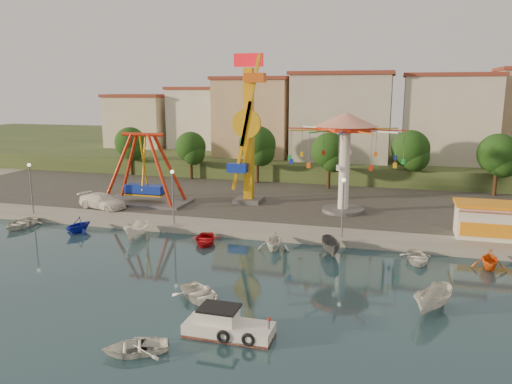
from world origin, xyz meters
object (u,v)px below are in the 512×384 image
(wave_swinger, at_px, (345,140))
(van, at_px, (102,201))
(pirate_ship_ride, at_px, (144,170))
(cabin_motorboat, at_px, (227,328))
(skiff, at_px, (433,300))
(kamikaze_tower, at_px, (249,133))
(rowboat_a, at_px, (200,294))

(wave_swinger, distance_m, van, 26.82)
(pirate_ship_ride, bearing_deg, van, -133.93)
(cabin_motorboat, relative_size, van, 0.89)
(van, bearing_deg, cabin_motorboat, -122.78)
(pirate_ship_ride, bearing_deg, skiff, -33.31)
(cabin_motorboat, bearing_deg, kamikaze_tower, 104.41)
(pirate_ship_ride, bearing_deg, wave_swinger, 4.88)
(van, bearing_deg, wave_swinger, -65.38)
(pirate_ship_ride, relative_size, skiff, 2.55)
(wave_swinger, relative_size, van, 2.09)
(skiff, bearing_deg, van, -176.95)
(pirate_ship_ride, xyz_separation_m, wave_swinger, (22.06, 1.88, 3.80))
(cabin_motorboat, bearing_deg, skiff, 29.68)
(kamikaze_tower, height_order, cabin_motorboat, kamikaze_tower)
(pirate_ship_ride, bearing_deg, kamikaze_tower, 16.32)
(skiff, bearing_deg, kamikaze_tower, 157.87)
(rowboat_a, distance_m, skiff, 14.52)
(wave_swinger, bearing_deg, cabin_motorboat, -97.04)
(wave_swinger, height_order, van, wave_swinger)
(rowboat_a, bearing_deg, van, 86.22)
(cabin_motorboat, relative_size, skiff, 1.26)
(wave_swinger, height_order, cabin_motorboat, wave_swinger)
(wave_swinger, distance_m, skiff, 23.98)
(wave_swinger, bearing_deg, skiff, -70.22)
(wave_swinger, relative_size, cabin_motorboat, 2.36)
(wave_swinger, bearing_deg, van, -168.12)
(skiff, relative_size, van, 0.71)
(pirate_ship_ride, relative_size, rowboat_a, 2.55)
(rowboat_a, xyz_separation_m, van, (-18.76, 18.36, 1.00))
(pirate_ship_ride, relative_size, cabin_motorboat, 2.03)
(wave_swinger, distance_m, cabin_motorboat, 28.98)
(kamikaze_tower, bearing_deg, rowboat_a, -80.72)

